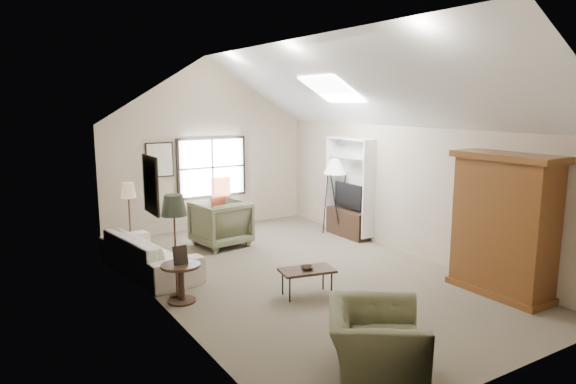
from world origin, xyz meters
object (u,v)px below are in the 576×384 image
side_chair (224,204)px  side_table (181,283)px  armchair_near (375,343)px  armoire (504,225)px  coffee_table (307,282)px  armchair_far (221,223)px  sofa (149,253)px

side_chair → side_table: bearing=-114.4°
armchair_near → armoire: bearing=-39.3°
armchair_near → coffee_table: size_ratio=1.41×
armoire → armchair_far: bearing=118.4°
side_table → coffee_table: bearing=-24.1°
coffee_table → side_chair: (0.71, 4.59, 0.39)m
armchair_far → side_chair: 1.46m
sofa → side_table: (0.00, -1.60, -0.05)m
side_table → side_chair: bearing=57.2°
side_table → armchair_far: bearing=54.6°
sofa → armchair_far: armchair_far is taller
sofa → coffee_table: sofa is taller
side_table → armoire: bearing=-27.6°
side_table → armchair_near: bearing=-71.3°
armoire → side_table: 5.01m
coffee_table → side_table: size_ratio=1.41×
sofa → side_table: size_ratio=3.99×
armoire → sofa: 5.91m
armoire → armchair_near: (-3.32, -0.85, -0.72)m
armoire → coffee_table: (-2.63, 1.51, -0.89)m
side_table → side_chair: size_ratio=0.49×
armchair_far → side_table: size_ratio=1.78×
armoire → side_table: (-4.38, 2.29, -0.81)m
armchair_near → side_table: 3.31m
armoire → armchair_near: 3.50m
side_table → side_chair: side_chair is taller
coffee_table → armchair_near: bearing=-106.2°
armoire → armchair_far: armoire is taller
armoire → side_table: bearing=152.4°
armoire → coffee_table: armoire is taller
armchair_near → armchair_far: 5.70m
armoire → armchair_far: 5.50m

